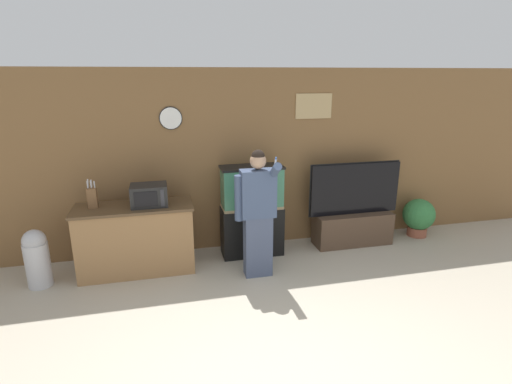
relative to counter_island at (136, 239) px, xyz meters
name	(u,v)px	position (x,y,z in m)	size (l,w,h in m)	color
wall_back_paneled	(249,160)	(1.63, 0.54, 0.85)	(10.00, 0.08, 2.60)	brown
counter_island	(136,239)	(0.00, 0.00, 0.00)	(1.48, 0.59, 0.90)	olive
microwave	(149,195)	(0.21, -0.02, 0.59)	(0.45, 0.35, 0.27)	black
knife_block	(92,197)	(-0.48, 0.05, 0.58)	(0.11, 0.10, 0.36)	brown
aquarium_on_stand	(252,211)	(1.58, 0.17, 0.20)	(0.87, 0.38, 1.30)	black
tv_on_stand	(353,220)	(3.16, 0.16, -0.08)	(1.42, 0.40, 1.27)	#4C3828
person_standing	(257,212)	(1.51, -0.47, 0.40)	(0.52, 0.39, 1.65)	#424C66
potted_plant	(419,216)	(4.33, 0.20, -0.12)	(0.50, 0.50, 0.61)	brown
trash_bin	(37,257)	(-1.16, -0.13, -0.08)	(0.29, 0.29, 0.73)	#B7B7BC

